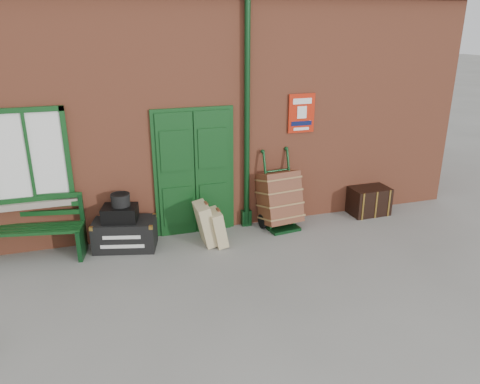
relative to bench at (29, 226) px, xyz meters
name	(u,v)px	position (x,y,z in m)	size (l,w,h in m)	color
ground	(235,266)	(3.05, -1.33, -0.53)	(80.00, 80.00, 0.00)	gray
station_building	(186,95)	(3.05, 2.16, 1.64)	(10.30, 4.30, 4.36)	#A95336
bench	(29,226)	(0.00, 0.00, 0.00)	(1.76, 0.82, 1.05)	#103D16
houdini_trunk	(125,234)	(1.47, -0.16, -0.27)	(1.01, 0.56, 0.51)	black
strongbox	(120,213)	(1.42, -0.16, 0.11)	(0.56, 0.41, 0.25)	black
hatbox	(120,200)	(1.45, -0.13, 0.33)	(0.30, 0.30, 0.20)	black
suitcase_back	(205,224)	(2.80, -0.41, -0.16)	(0.20, 0.51, 0.71)	tan
suitcase_front	(217,227)	(2.98, -0.51, -0.21)	(0.18, 0.46, 0.61)	tan
porter_trolley	(279,199)	(4.27, -0.11, 0.02)	(0.77, 0.82, 1.42)	black
dark_trunk	(369,201)	(6.20, -0.08, -0.26)	(0.75, 0.49, 0.54)	black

